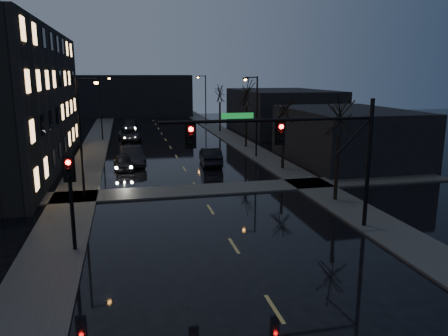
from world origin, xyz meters
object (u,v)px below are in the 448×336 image
oncoming_car_c (130,135)px  lead_car (211,156)px  oncoming_car_d (130,126)px  oncoming_car_a (124,162)px  oncoming_car_b (133,156)px

oncoming_car_c → lead_car: lead_car is taller
oncoming_car_d → oncoming_car_a: bearing=-88.6°
oncoming_car_b → lead_car: oncoming_car_b is taller
oncoming_car_c → lead_car: (7.07, -16.89, 0.08)m
oncoming_car_b → oncoming_car_a: bearing=-119.4°
oncoming_car_b → oncoming_car_c: size_ratio=0.99×
oncoming_car_a → lead_car: 7.81m
oncoming_car_d → lead_car: size_ratio=1.05×
oncoming_car_a → oncoming_car_d: oncoming_car_d is taller
oncoming_car_a → lead_car: size_ratio=0.81×
oncoming_car_c → oncoming_car_d: size_ratio=1.01×
lead_car → oncoming_car_d: bearing=-71.2°
oncoming_car_c → oncoming_car_b: bearing=-96.0°
lead_car → oncoming_car_a: bearing=6.7°
oncoming_car_b → lead_car: bearing=-18.1°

